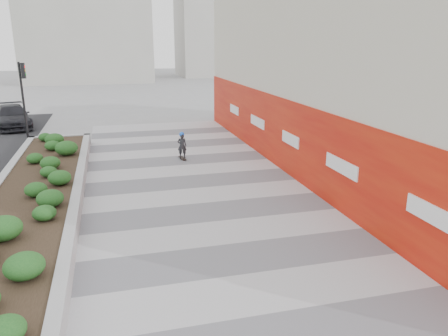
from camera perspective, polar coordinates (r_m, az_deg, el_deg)
The scene contains 9 objects.
ground at distance 9.75m, azimuth 5.33°, elevation -16.42°, with size 160.00×160.00×0.00m, color gray.
walkway at distance 12.25m, azimuth 0.48°, elevation -9.10°, with size 8.00×36.00×0.01m, color #A8A8AD.
building at distance 19.42m, azimuth 16.26°, elevation 11.89°, with size 6.04×24.08×8.00m.
planter at distance 15.66m, azimuth -23.51°, elevation -3.10°, with size 3.00×18.00×0.90m.
traffic_signal_near at distance 25.66m, azimuth -24.73°, elevation 9.26°, with size 0.33×0.28×4.20m.
distant_bldg_north_l at distance 62.88m, azimuth -17.75°, elevation 19.92°, with size 16.00×12.00×20.00m, color #ADAAA3.
manhole_cover at distance 12.38m, azimuth 2.74°, elevation -8.84°, with size 0.44×0.44×0.01m, color #595654.
skateboarder at distance 20.03m, azimuth -5.50°, elevation 2.95°, with size 0.47×0.74×1.29m.
car_dark at distance 30.46m, azimuth -25.90°, elevation 6.06°, with size 1.94×4.78×1.39m, color black.
Camera 1 is at (-2.93, -7.67, 5.27)m, focal length 35.00 mm.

